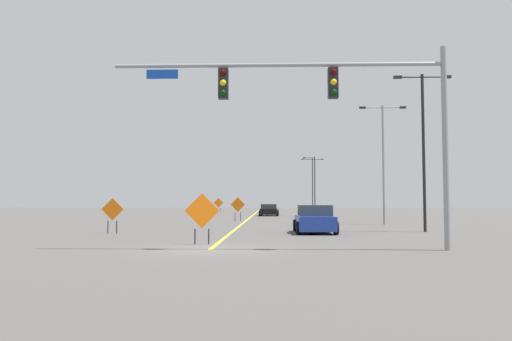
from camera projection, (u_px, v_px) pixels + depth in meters
ground at (210, 250)px, 17.09m from camera, size 211.94×211.94×0.00m
road_centre_stripe at (257, 212)px, 75.83m from camera, size 0.16×117.74×0.01m
traffic_signal_assembly at (334, 100)px, 17.27m from camera, size 11.43×0.44×6.94m
street_lamp_mid_right at (423, 139)px, 27.14m from camera, size 3.09×0.24×8.51m
street_lamp_far_left at (383, 154)px, 35.50m from camera, size 3.28×0.24×8.40m
street_lamp_mid_left at (312, 180)px, 89.96m from camera, size 3.99×0.24×9.24m
street_lamp_near_left at (314, 181)px, 80.35m from camera, size 2.00×0.24×8.68m
construction_sign_left_shoulder at (238, 206)px, 41.39m from camera, size 1.20×0.30×1.96m
construction_sign_median_near at (218, 203)px, 69.88m from camera, size 1.35×0.19×2.08m
construction_sign_left_lane at (202, 213)px, 19.30m from camera, size 1.34×0.18×1.95m
construction_sign_right_shoulder at (113, 211)px, 25.67m from camera, size 1.14×0.05×1.80m
car_blue_passing at (315, 220)px, 25.98m from camera, size 2.08×3.95×1.44m
car_black_near at (269, 210)px, 55.94m from camera, size 2.23×4.55×1.30m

